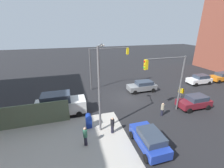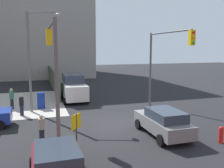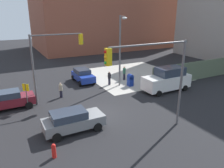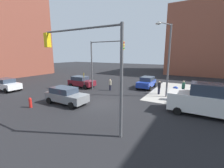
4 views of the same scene
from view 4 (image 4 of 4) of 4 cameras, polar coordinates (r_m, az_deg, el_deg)
ground_plane at (r=15.18m, az=-4.26°, el=-7.39°), size 120.00×120.00×0.00m
sidewalk_corner at (r=21.42m, az=31.52°, el=-3.48°), size 12.00×12.00×0.01m
traffic_signal_nw_corner at (r=19.58m, az=-3.38°, el=10.56°), size 4.98×0.36×6.50m
traffic_signal_se_corner at (r=9.55m, az=-9.83°, el=10.03°), size 6.34×0.36×6.50m
street_lamp_corner at (r=17.57m, az=20.31°, el=10.12°), size 1.20×2.54×8.00m
warning_sign_two_way at (r=20.96m, az=-10.68°, el=2.30°), size 0.48×0.48×2.40m
mailbox_blue at (r=17.45m, az=22.80°, el=-3.16°), size 0.56×0.64×1.43m
fire_hydrant at (r=15.83m, az=-28.67°, el=-6.17°), size 0.26×0.26×0.94m
hatchback_blue at (r=22.25m, az=13.08°, el=0.64°), size 2.02×3.94×1.62m
coupe_white at (r=24.74m, az=-35.19°, el=-0.10°), size 4.11×2.02×1.62m
sedan_gray at (r=15.61m, az=-17.17°, el=-4.12°), size 4.42×2.02×1.62m
hatchback_maroon at (r=22.69m, az=-11.60°, el=0.91°), size 4.00×2.02×1.62m
van_white_delivery at (r=14.13m, az=32.26°, el=-5.18°), size 5.40×2.32×2.62m
pedestrian_crossing at (r=20.25m, az=-0.69°, el=-0.20°), size 0.36×0.36×1.57m
pedestrian_waiting at (r=19.19m, az=17.51°, el=-1.24°), size 0.36×0.36×1.66m
pedestrian_walking_north at (r=19.69m, az=25.49°, el=-1.30°), size 0.36×0.36×1.79m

